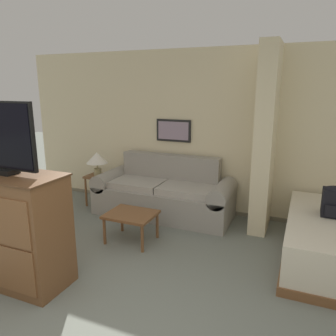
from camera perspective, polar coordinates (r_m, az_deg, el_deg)
name	(u,v)px	position (r m, az deg, el deg)	size (l,w,h in m)	color
wall_back	(213,133)	(5.29, 7.91, 5.98)	(6.96, 0.16, 2.60)	beige
wall_partition_pillar	(265,140)	(4.74, 16.58, 4.68)	(0.24, 0.68, 2.60)	beige
couch	(164,194)	(5.28, -0.73, -4.57)	(2.22, 0.84, 0.93)	gray
coffee_table	(131,217)	(4.41, -6.45, -8.43)	(0.64, 0.52, 0.39)	brown
side_table	(98,181)	(5.82, -12.06, -2.26)	(0.37, 0.37, 0.53)	brown
table_lamp	(97,159)	(5.72, -12.26, 1.58)	(0.37, 0.37, 0.40)	tan
tv_dresser	(12,229)	(3.80, -25.53, -9.52)	(1.20, 0.55, 1.18)	brown
tv	(1,138)	(3.56, -27.11, 4.66)	(0.84, 0.16, 0.71)	black
backpack	(335,201)	(4.30, 27.15, -5.13)	(0.29, 0.26, 0.36)	black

